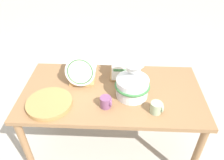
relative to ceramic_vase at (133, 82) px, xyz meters
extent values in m
plane|color=#B2ADA3|center=(-0.16, 0.04, -0.84)|extent=(14.00, 14.00, 0.00)
cube|color=olive|center=(-0.16, 0.04, -0.15)|extent=(1.46, 0.75, 0.03)
cylinder|color=olive|center=(-0.84, -0.28, -0.50)|extent=(0.06, 0.06, 0.67)
cylinder|color=olive|center=(0.52, -0.28, -0.50)|extent=(0.06, 0.06, 0.67)
cylinder|color=olive|center=(-0.84, 0.37, -0.50)|extent=(0.06, 0.06, 0.67)
cylinder|color=olive|center=(0.52, 0.37, -0.50)|extent=(0.06, 0.06, 0.67)
cylinder|color=silver|center=(0.00, 0.00, -0.05)|extent=(0.25, 0.25, 0.16)
cone|color=silver|center=(0.00, 0.00, 0.07)|extent=(0.25, 0.25, 0.09)
cylinder|color=silver|center=(0.00, 0.00, 0.14)|extent=(0.11, 0.11, 0.05)
torus|color=silver|center=(0.00, 0.00, 0.17)|extent=(0.15, 0.15, 0.02)
torus|color=#38753D|center=(0.00, 0.00, -0.03)|extent=(0.27, 0.27, 0.02)
cube|color=tan|center=(-0.42, 0.16, -0.12)|extent=(0.20, 0.15, 0.02)
cylinder|color=tan|center=(-0.49, 0.22, -0.08)|extent=(0.01, 0.01, 0.06)
cylinder|color=tan|center=(-0.35, 0.22, -0.08)|extent=(0.01, 0.01, 0.06)
cylinder|color=white|center=(-0.42, 0.09, 0.01)|extent=(0.24, 0.08, 0.24)
torus|color=#38703D|center=(-0.42, 0.09, 0.01)|extent=(0.21, 0.07, 0.20)
cylinder|color=white|center=(-0.42, 0.16, 0.01)|extent=(0.24, 0.08, 0.24)
cylinder|color=white|center=(-0.42, 0.23, 0.01)|extent=(0.24, 0.08, 0.24)
cube|color=tan|center=(-0.08, 0.24, -0.12)|extent=(0.20, 0.15, 0.02)
cylinder|color=tan|center=(-0.15, 0.30, -0.08)|extent=(0.01, 0.01, 0.06)
cylinder|color=tan|center=(-0.01, 0.30, -0.08)|extent=(0.01, 0.01, 0.06)
cube|color=white|center=(-0.08, 0.18, -0.02)|extent=(0.18, 0.06, 0.17)
cube|color=white|center=(-0.08, 0.22, -0.02)|extent=(0.18, 0.06, 0.17)
cube|color=white|center=(-0.08, 0.27, -0.02)|extent=(0.18, 0.06, 0.17)
cube|color=white|center=(-0.08, 0.31, -0.02)|extent=(0.18, 0.06, 0.17)
cube|color=#38703D|center=(-0.08, 0.18, -0.02)|extent=(0.15, 0.01, 0.02)
cylinder|color=#AD7F47|center=(-0.62, -0.14, -0.13)|extent=(0.34, 0.34, 0.01)
cylinder|color=#AD7F47|center=(-0.62, -0.14, -0.12)|extent=(0.34, 0.34, 0.01)
cylinder|color=#AD7F47|center=(-0.62, -0.14, -0.11)|extent=(0.34, 0.34, 0.01)
cylinder|color=#AD7F47|center=(-0.62, -0.14, -0.10)|extent=(0.34, 0.34, 0.01)
cylinder|color=#9EB28E|center=(0.17, -0.18, -0.09)|extent=(0.08, 0.08, 0.09)
torus|color=#9EB28E|center=(0.21, -0.18, -0.08)|extent=(0.01, 0.07, 0.07)
cylinder|color=#7A4770|center=(-0.20, -0.14, -0.09)|extent=(0.08, 0.08, 0.09)
torus|color=#7A4770|center=(-0.16, -0.14, -0.08)|extent=(0.01, 0.07, 0.07)
camera|label=1|loc=(-0.10, -1.31, 1.02)|focal=35.00mm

